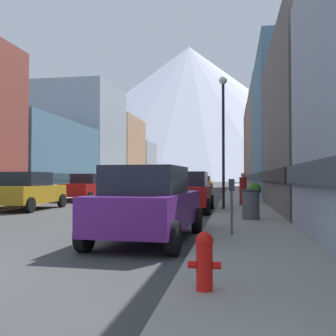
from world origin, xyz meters
TOP-DOWN VIEW (x-y plane):
  - sidewalk_left at (-6.25, 35.00)m, footprint 2.50×100.00m
  - sidewalk_right at (6.25, 35.00)m, footprint 2.50×100.00m
  - storefront_left_2 at (-11.51, 26.14)m, footprint 8.32×13.29m
  - storefront_left_3 at (-12.08, 37.92)m, footprint 9.45×9.91m
  - storefront_left_4 at (-10.82, 48.51)m, footprint 6.93×10.38m
  - storefront_left_5 at (-12.16, 58.38)m, footprint 9.61×8.20m
  - storefront_right_2 at (12.14, 25.16)m, footprint 9.59×11.01m
  - storefront_right_3 at (12.48, 34.97)m, footprint 10.26×8.48m
  - storefront_right_4 at (11.65, 44.65)m, footprint 8.60×10.76m
  - storefront_right_5 at (11.76, 56.98)m, footprint 8.82×13.88m
  - car_left_1 at (-3.80, 12.54)m, footprint 2.13×4.43m
  - car_left_2 at (-3.80, 20.03)m, footprint 2.23×4.48m
  - car_left_3 at (-3.80, 27.88)m, footprint 2.11×4.42m
  - car_right_0 at (3.80, 4.47)m, footprint 2.24×4.48m
  - car_right_1 at (3.80, 12.84)m, footprint 2.09×4.41m
  - car_driving_0 at (1.60, 52.73)m, footprint 2.06×4.40m
  - fire_hydrant_near at (5.45, 0.09)m, footprint 0.40×0.22m
  - parking_meter_near at (5.75, 4.82)m, footprint 0.14×0.10m
  - trash_bin_right at (6.35, 8.51)m, footprint 0.59×0.59m
  - potted_plant_1 at (7.00, 18.07)m, footprint 0.70×0.70m
  - pedestrian_1 at (6.25, 15.24)m, footprint 0.36×0.36m
  - streetlamp_right at (5.35, 12.73)m, footprint 0.36×0.36m
  - mountain_backdrop at (-24.22, 260.00)m, footprint 226.34×226.34m

SIDE VIEW (x-z plane):
  - sidewalk_left at x=-6.25m, z-range 0.00..0.15m
  - sidewalk_right at x=6.25m, z-range 0.00..0.15m
  - fire_hydrant_near at x=5.45m, z-range 0.17..0.88m
  - trash_bin_right at x=6.35m, z-range 0.15..1.13m
  - potted_plant_1 at x=7.00m, z-range 0.23..1.30m
  - pedestrian_1 at x=6.25m, z-range 0.09..1.71m
  - car_left_1 at x=-3.80m, z-range 0.01..1.79m
  - car_left_2 at x=-3.80m, z-range 0.01..1.79m
  - car_left_3 at x=-3.80m, z-range 0.01..1.79m
  - car_right_0 at x=3.80m, z-range 0.01..1.79m
  - car_right_1 at x=3.80m, z-range 0.01..1.79m
  - car_driving_0 at x=1.60m, z-range 0.01..1.79m
  - parking_meter_near at x=5.75m, z-range 0.35..1.68m
  - storefront_left_2 at x=-11.51m, z-range -0.12..6.16m
  - storefront_left_5 at x=-12.16m, z-range -0.14..7.22m
  - streetlamp_right at x=5.35m, z-range 1.06..6.92m
  - storefront_left_4 at x=-10.82m, z-range -0.17..9.79m
  - storefront_right_2 at x=12.14m, z-range -0.17..10.63m
  - storefront_right_3 at x=12.48m, z-range -0.18..10.91m
  - storefront_right_4 at x=11.65m, z-range -0.18..11.21m
  - storefront_right_5 at x=11.76m, z-range -0.18..11.60m
  - storefront_left_3 at x=-12.08m, z-range -0.18..11.68m
  - mountain_backdrop at x=-24.22m, z-range 0.00..91.37m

